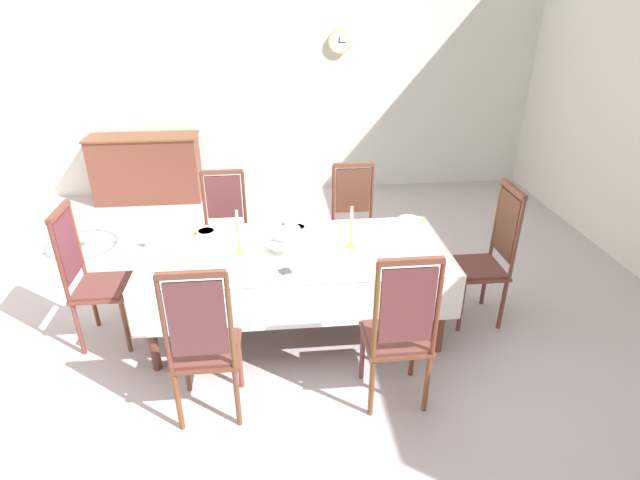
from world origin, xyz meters
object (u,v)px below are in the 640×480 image
object	(u,v)px
sideboard	(147,169)
chair_south_a	(204,343)
bowl_near_right	(409,220)
chair_head_east	(488,255)
spoon_secondary	(422,220)
mounted_clock	(339,42)
chair_north_b	(354,219)
chair_head_west	(91,276)
soup_tureen	(284,237)
candlestick_west	(238,236)
spoon_primary	(194,233)
chair_north_a	(225,225)
bowl_near_left	(206,232)
bowl_far_right	(298,228)
chair_south_b	(399,330)
bowl_far_left	(285,273)
dining_table	(296,258)
candlestick_east	(351,231)

from	to	relation	value
sideboard	chair_south_a	bearing A→B (deg)	106.65
bowl_near_right	chair_head_east	bearing A→B (deg)	-35.20
spoon_secondary	mounted_clock	distance (m)	3.21
chair_north_b	chair_head_west	world-z (taller)	chair_head_west
soup_tureen	candlestick_west	world-z (taller)	candlestick_west
spoon_primary	mounted_clock	bearing A→B (deg)	72.43
chair_head_west	spoon_primary	world-z (taller)	chair_head_west
chair_north_a	chair_head_west	size ratio (longest dim) A/B	0.92
candlestick_west	spoon_primary	size ratio (longest dim) A/B	2.04
chair_north_a	bowl_near_left	xyz separation A→B (m)	(-0.10, -0.58, 0.21)
bowl_far_right	mounted_clock	xyz separation A→B (m)	(0.74, 2.99, 1.24)
chair_south_b	soup_tureen	xyz separation A→B (m)	(-0.72, 0.94, 0.26)
bowl_near_left	bowl_far_left	xyz separation A→B (m)	(0.64, -0.75, 0.00)
spoon_secondary	sideboard	distance (m)	4.06
soup_tureen	bowl_far_left	distance (m)	0.41
chair_north_a	bowl_far_left	bearing A→B (deg)	112.08
soup_tureen	chair_south_a	bearing A→B (deg)	-120.43
chair_south_a	candlestick_west	world-z (taller)	chair_south_a
dining_table	spoon_primary	size ratio (longest dim) A/B	13.74
bowl_far_left	candlestick_east	bearing A→B (deg)	36.16
dining_table	candlestick_west	world-z (taller)	candlestick_west
chair_south_b	soup_tureen	distance (m)	1.21
chair_south_a	bowl_far_right	size ratio (longest dim) A/B	8.48
chair_south_b	spoon_secondary	size ratio (longest dim) A/B	7.08
soup_tureen	bowl_near_right	bearing A→B (deg)	20.19
chair_south_a	chair_north_b	bearing A→B (deg)	55.81
dining_table	chair_south_a	bearing A→B (deg)	-124.39
chair_south_b	spoon_primary	world-z (taller)	chair_south_b
spoon_secondary	mounted_clock	size ratio (longest dim) A/B	0.59
chair_north_b	candlestick_east	world-z (taller)	chair_north_b
dining_table	chair_north_b	world-z (taller)	chair_north_b
bowl_far_right	chair_north_a	bearing A→B (deg)	140.83
bowl_far_right	spoon_secondary	distance (m)	1.13
candlestick_east	bowl_far_right	size ratio (longest dim) A/B	2.50
chair_head_east	chair_north_b	bearing A→B (deg)	46.73
chair_north_b	chair_north_a	bearing A→B (deg)	0.09
bowl_near_right	sideboard	bearing A→B (deg)	136.85
sideboard	chair_north_a	bearing A→B (deg)	118.98
bowl_near_left	bowl_far_right	world-z (taller)	bowl_near_left
bowl_near_right	candlestick_west	bearing A→B (deg)	-164.38
dining_table	spoon_secondary	bearing A→B (deg)	20.62
chair_north_a	bowl_near_left	world-z (taller)	chair_north_a
soup_tureen	spoon_secondary	size ratio (longest dim) A/B	1.80
dining_table	bowl_near_left	world-z (taller)	bowl_near_left
candlestick_east	mounted_clock	xyz separation A→B (m)	(0.33, 3.37, 1.11)
chair_south_b	soup_tureen	world-z (taller)	chair_south_b
chair_head_east	spoon_primary	size ratio (longest dim) A/B	6.99
soup_tureen	bowl_far_left	world-z (taller)	soup_tureen
sideboard	dining_table	bearing A→B (deg)	120.73
candlestick_west	chair_south_b	bearing A→B (deg)	-41.13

